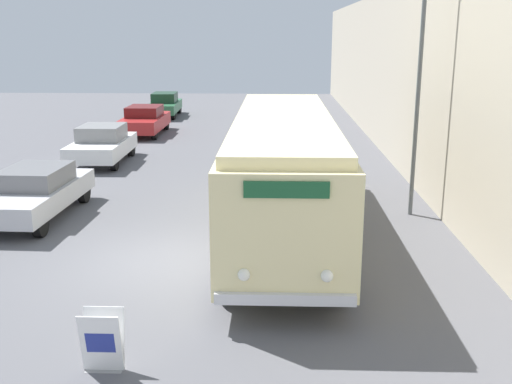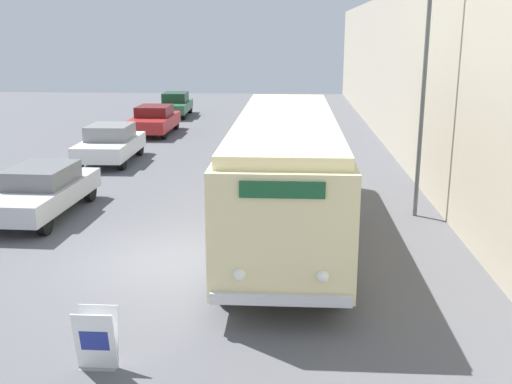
{
  "view_description": "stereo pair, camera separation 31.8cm",
  "coord_description": "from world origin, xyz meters",
  "px_view_note": "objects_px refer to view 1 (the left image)",
  "views": [
    {
      "loc": [
        2.66,
        -12.77,
        5.04
      ],
      "look_at": [
        2.23,
        -0.47,
        1.79
      ],
      "focal_mm": 42.0,
      "sensor_mm": 36.0,
      "label": 1
    },
    {
      "loc": [
        2.98,
        -12.76,
        5.04
      ],
      "look_at": [
        2.23,
        -0.47,
        1.79
      ],
      "focal_mm": 42.0,
      "sensor_mm": 36.0,
      "label": 2
    }
  ],
  "objects_px": {
    "parked_car_distant": "(165,104)",
    "parked_car_mid": "(102,144)",
    "parked_car_far": "(144,120)",
    "sign_board": "(102,342)",
    "streetlamp": "(422,42)",
    "parked_car_near": "(35,192)",
    "vintage_bus": "(283,166)"
  },
  "relations": [
    {
      "from": "parked_car_distant",
      "to": "parked_car_mid",
      "type": "bearing_deg",
      "value": -92.37
    },
    {
      "from": "parked_car_far",
      "to": "sign_board",
      "type": "bearing_deg",
      "value": -79.29
    },
    {
      "from": "streetlamp",
      "to": "parked_car_far",
      "type": "distance_m",
      "value": 18.06
    },
    {
      "from": "streetlamp",
      "to": "parked_car_distant",
      "type": "bearing_deg",
      "value": 117.67
    },
    {
      "from": "streetlamp",
      "to": "parked_car_distant",
      "type": "relative_size",
      "value": 1.69
    },
    {
      "from": "sign_board",
      "to": "parked_car_far",
      "type": "bearing_deg",
      "value": 100.62
    },
    {
      "from": "sign_board",
      "to": "parked_car_near",
      "type": "height_order",
      "value": "parked_car_near"
    },
    {
      "from": "vintage_bus",
      "to": "streetlamp",
      "type": "bearing_deg",
      "value": 23.7
    },
    {
      "from": "streetlamp",
      "to": "parked_car_mid",
      "type": "relative_size",
      "value": 1.79
    },
    {
      "from": "sign_board",
      "to": "parked_car_distant",
      "type": "distance_m",
      "value": 29.76
    },
    {
      "from": "parked_car_mid",
      "to": "parked_car_far",
      "type": "distance_m",
      "value": 7.12
    },
    {
      "from": "parked_car_mid",
      "to": "sign_board",
      "type": "bearing_deg",
      "value": -74.8
    },
    {
      "from": "vintage_bus",
      "to": "parked_car_near",
      "type": "relative_size",
      "value": 2.4
    },
    {
      "from": "parked_car_near",
      "to": "parked_car_distant",
      "type": "relative_size",
      "value": 1.03
    },
    {
      "from": "sign_board",
      "to": "parked_car_distant",
      "type": "height_order",
      "value": "parked_car_distant"
    },
    {
      "from": "vintage_bus",
      "to": "streetlamp",
      "type": "xyz_separation_m",
      "value": [
        3.7,
        1.63,
        3.09
      ]
    },
    {
      "from": "parked_car_near",
      "to": "parked_car_mid",
      "type": "height_order",
      "value": "parked_car_mid"
    },
    {
      "from": "vintage_bus",
      "to": "parked_car_near",
      "type": "bearing_deg",
      "value": 171.93
    },
    {
      "from": "sign_board",
      "to": "streetlamp",
      "type": "xyz_separation_m",
      "value": [
        6.52,
        8.53,
        4.37
      ]
    },
    {
      "from": "parked_car_far",
      "to": "streetlamp",
      "type": "bearing_deg",
      "value": -52.31
    },
    {
      "from": "parked_car_near",
      "to": "sign_board",
      "type": "bearing_deg",
      "value": -60.43
    },
    {
      "from": "parked_car_near",
      "to": "parked_car_far",
      "type": "height_order",
      "value": "parked_car_far"
    },
    {
      "from": "streetlamp",
      "to": "parked_car_distant",
      "type": "xyz_separation_m",
      "value": [
        -10.96,
        20.9,
        -4.09
      ]
    },
    {
      "from": "vintage_bus",
      "to": "parked_car_mid",
      "type": "relative_size",
      "value": 2.63
    },
    {
      "from": "vintage_bus",
      "to": "parked_car_near",
      "type": "xyz_separation_m",
      "value": [
        -6.96,
        0.99,
        -1.01
      ]
    },
    {
      "from": "parked_car_mid",
      "to": "parked_car_distant",
      "type": "distance_m",
      "value": 14.08
    },
    {
      "from": "sign_board",
      "to": "parked_car_far",
      "type": "distance_m",
      "value": 22.85
    },
    {
      "from": "parked_car_far",
      "to": "vintage_bus",
      "type": "bearing_deg",
      "value": -65.61
    },
    {
      "from": "vintage_bus",
      "to": "parked_car_far",
      "type": "bearing_deg",
      "value": 114.3
    },
    {
      "from": "sign_board",
      "to": "parked_car_mid",
      "type": "relative_size",
      "value": 0.23
    },
    {
      "from": "sign_board",
      "to": "parked_car_far",
      "type": "height_order",
      "value": "parked_car_far"
    },
    {
      "from": "parked_car_mid",
      "to": "parked_car_distant",
      "type": "height_order",
      "value": "parked_car_mid"
    }
  ]
}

